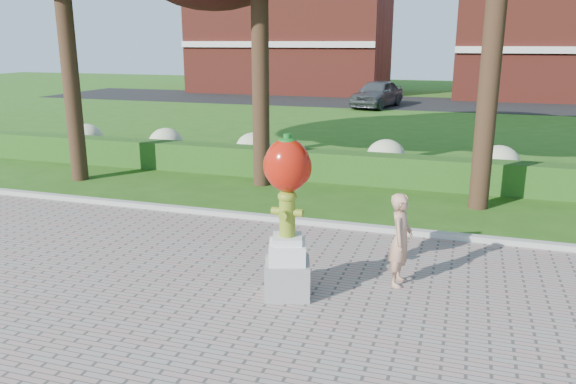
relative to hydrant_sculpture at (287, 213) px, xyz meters
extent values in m
plane|color=#265314|center=(-0.75, 0.30, -1.32)|extent=(100.00, 100.00, 0.00)
cube|color=#ADADA5|center=(-0.75, 3.30, -1.25)|extent=(40.00, 0.18, 0.15)
cube|color=#124112|center=(-0.75, 7.30, -0.92)|extent=(24.00, 0.70, 0.80)
ellipsoid|color=#BEBB91|center=(-9.75, 8.30, -0.77)|extent=(1.10, 1.10, 0.99)
ellipsoid|color=#BEBB91|center=(-6.75, 8.30, -0.77)|extent=(1.10, 1.10, 0.99)
ellipsoid|color=#BEBB91|center=(-3.75, 8.30, -0.77)|extent=(1.10, 1.10, 0.99)
ellipsoid|color=#BEBB91|center=(0.25, 8.30, -0.77)|extent=(1.10, 1.10, 0.99)
ellipsoid|color=#BEBB91|center=(3.25, 8.30, -0.77)|extent=(1.10, 1.10, 0.99)
cube|color=black|center=(-0.75, 28.30, -1.31)|extent=(50.00, 8.00, 0.02)
cube|color=maroon|center=(-10.75, 34.30, 2.18)|extent=(14.00, 8.00, 7.00)
cube|color=maroon|center=(7.25, 34.30, 1.88)|extent=(12.00, 8.00, 6.40)
cylinder|color=black|center=(-7.75, 5.30, 2.04)|extent=(0.44, 0.44, 6.72)
cylinder|color=black|center=(-2.75, 6.30, 1.76)|extent=(0.44, 0.44, 6.16)
cylinder|color=black|center=(2.75, 5.80, 2.32)|extent=(0.44, 0.44, 7.28)
cube|color=gray|center=(0.00, 0.00, -1.02)|extent=(0.83, 0.83, 0.53)
cube|color=silver|center=(0.00, 0.00, -0.61)|extent=(0.67, 0.67, 0.30)
cube|color=silver|center=(0.00, 0.00, -0.41)|extent=(0.53, 0.53, 0.11)
cylinder|color=olive|center=(0.00, 0.00, -0.06)|extent=(0.23, 0.23, 0.59)
ellipsoid|color=olive|center=(0.00, 0.00, 0.24)|extent=(0.28, 0.28, 0.19)
cylinder|color=olive|center=(-0.17, 0.00, 0.01)|extent=(0.13, 0.12, 0.12)
cylinder|color=olive|center=(0.17, 0.00, 0.01)|extent=(0.13, 0.12, 0.12)
cylinder|color=olive|center=(0.00, -0.16, 0.01)|extent=(0.13, 0.13, 0.13)
cylinder|color=olive|center=(0.00, 0.00, 0.33)|extent=(0.08, 0.08, 0.05)
ellipsoid|color=#AB1709|center=(0.00, 0.00, 0.70)|extent=(0.66, 0.59, 0.77)
ellipsoid|color=#AB1709|center=(-0.19, 0.00, 0.68)|extent=(0.33, 0.33, 0.49)
ellipsoid|color=#AB1709|center=(0.19, 0.00, 0.68)|extent=(0.33, 0.33, 0.49)
cylinder|color=#155E1A|center=(0.00, 0.00, 1.08)|extent=(0.11, 0.11, 0.13)
ellipsoid|color=#155E1A|center=(0.00, 0.00, 1.05)|extent=(0.25, 0.25, 0.08)
imported|color=tan|center=(1.54, 0.89, -0.55)|extent=(0.40, 0.56, 1.46)
imported|color=#3F4347|center=(-2.74, 25.30, -0.52)|extent=(2.83, 4.88, 1.56)
camera|label=1|loc=(2.37, -7.34, 2.38)|focal=35.00mm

